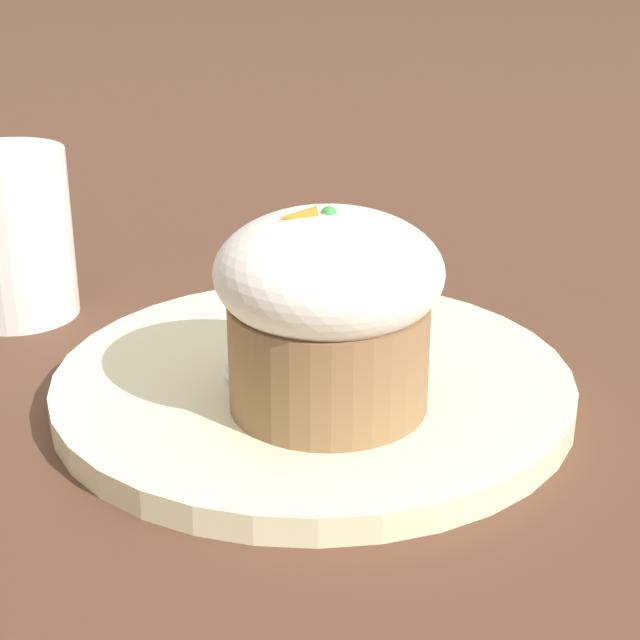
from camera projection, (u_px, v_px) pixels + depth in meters
ground_plane at (313, 398)px, 0.54m from camera, size 4.00×4.00×0.00m
dessert_plate at (313, 386)px, 0.54m from camera, size 0.26×0.26×0.01m
carrot_cake at (320, 308)px, 0.49m from camera, size 0.10×0.10×0.10m
spoon at (263, 366)px, 0.54m from camera, size 0.04×0.12×0.01m
coffee_cup at (10, 235)px, 0.63m from camera, size 0.10×0.07×0.10m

